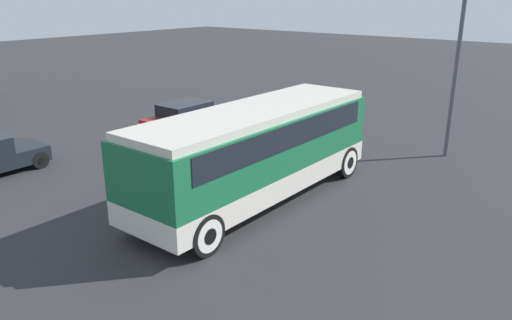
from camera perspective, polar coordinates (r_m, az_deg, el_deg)
ground_plane at (r=15.72m, az=-0.00°, el=-4.59°), size 120.00×120.00×0.00m
tour_bus at (r=15.18m, az=0.22°, el=1.72°), size 9.04×2.69×2.95m
parked_car_mid at (r=23.32m, az=-7.86°, el=4.83°), size 4.32×1.81×1.42m
lamp_post at (r=20.50m, az=22.13°, el=11.50°), size 0.44×0.44×6.39m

